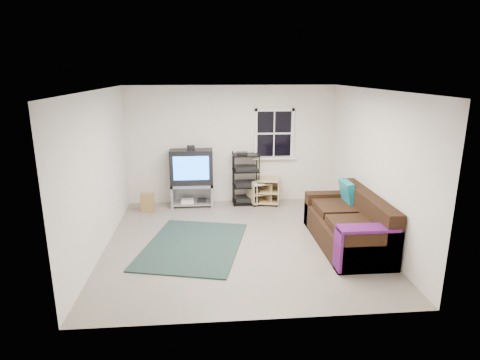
{
  "coord_description": "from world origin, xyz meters",
  "views": [
    {
      "loc": [
        -0.56,
        -6.47,
        2.89
      ],
      "look_at": [
        0.03,
        0.4,
        1.01
      ],
      "focal_mm": 30.0,
      "sensor_mm": 36.0,
      "label": 1
    }
  ],
  "objects": [
    {
      "name": "side_table_right",
      "position": [
        0.58,
        2.08,
        0.29
      ],
      "size": [
        0.56,
        0.56,
        0.52
      ],
      "rotation": [
        0.0,
        0.0,
        0.31
      ],
      "color": "tan",
      "rests_on": "ground"
    },
    {
      "name": "room",
      "position": [
        0.95,
        2.27,
        1.48
      ],
      "size": [
        4.6,
        4.62,
        4.6
      ],
      "color": "gray",
      "rests_on": "ground"
    },
    {
      "name": "tv_unit",
      "position": [
        -0.89,
        2.05,
        0.74
      ],
      "size": [
        0.92,
        0.46,
        1.35
      ],
      "color": "gray",
      "rests_on": "ground"
    },
    {
      "name": "side_table_left",
      "position": [
        0.81,
        2.06,
        0.31
      ],
      "size": [
        0.58,
        0.58,
        0.58
      ],
      "rotation": [
        0.0,
        0.0,
        -0.22
      ],
      "color": "tan",
      "rests_on": "ground"
    },
    {
      "name": "shag_rug",
      "position": [
        -0.82,
        -0.12,
        0.01
      ],
      "size": [
        2.01,
        2.45,
        0.03
      ],
      "primitive_type": "cube",
      "rotation": [
        0.0,
        0.0,
        -0.24
      ],
      "color": "black",
      "rests_on": "ground"
    },
    {
      "name": "sofa",
      "position": [
        1.84,
        -0.28,
        0.35
      ],
      "size": [
        0.95,
        2.14,
        0.98
      ],
      "color": "black",
      "rests_on": "ground"
    },
    {
      "name": "paper_bag",
      "position": [
        -1.82,
        1.72,
        0.2
      ],
      "size": [
        0.27,
        0.18,
        0.39
      ],
      "primitive_type": "cube",
      "rotation": [
        0.0,
        0.0,
        0.0
      ],
      "color": "#9A7945",
      "rests_on": "ground"
    },
    {
      "name": "av_rack",
      "position": [
        0.3,
        2.07,
        0.51
      ],
      "size": [
        0.59,
        0.43,
        1.17
      ],
      "color": "black",
      "rests_on": "ground"
    }
  ]
}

